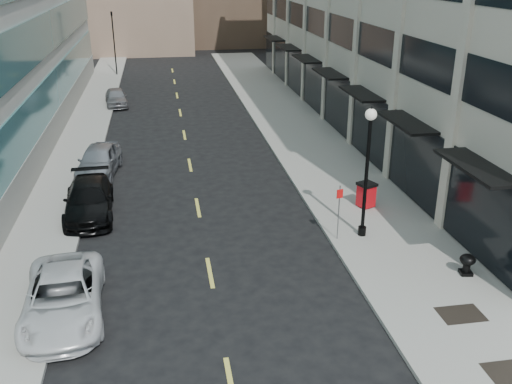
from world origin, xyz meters
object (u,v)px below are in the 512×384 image
object	(u,v)px
car_silver_sedan	(99,161)
lamppost	(367,162)
trash_bin	(366,194)
urn_planter	(467,262)
car_grey_sedan	(116,97)
traffic_signal	(112,16)
car_black_pickup	(89,200)
sign_post	(339,205)
car_white_van	(63,297)

from	to	relation	value
car_silver_sedan	lamppost	bearing A→B (deg)	-33.17
trash_bin	urn_planter	size ratio (longest dim) A/B	1.49
car_grey_sedan	urn_planter	world-z (taller)	car_grey_sedan
lamppost	urn_planter	distance (m)	5.22
lamppost	car_silver_sedan	bearing A→B (deg)	139.73
lamppost	trash_bin	bearing A→B (deg)	67.56
traffic_signal	car_black_pickup	bearing A→B (deg)	-88.82
trash_bin	traffic_signal	bearing A→B (deg)	87.75
sign_post	car_grey_sedan	bearing A→B (deg)	99.02
lamppost	sign_post	xyz separation A→B (m)	(-1.10, -0.18, -1.68)
car_silver_sedan	car_grey_sedan	size ratio (longest dim) A/B	1.17
traffic_signal	car_black_pickup	size ratio (longest dim) A/B	1.38
lamppost	urn_planter	bearing A→B (deg)	-54.34
trash_bin	sign_post	bearing A→B (deg)	-149.86
car_silver_sedan	trash_bin	world-z (taller)	car_silver_sedan
trash_bin	lamppost	world-z (taller)	lamppost
car_white_van	car_black_pickup	distance (m)	8.00
car_grey_sedan	urn_planter	distance (m)	32.02
trash_bin	sign_post	world-z (taller)	sign_post
urn_planter	car_white_van	bearing A→B (deg)	-179.54
car_white_van	car_silver_sedan	xyz separation A→B (m)	(0.00, 13.23, 0.08)
traffic_signal	lamppost	bearing A→B (deg)	-72.72
car_black_pickup	car_white_van	bearing A→B (deg)	-92.95
traffic_signal	car_silver_sedan	bearing A→B (deg)	-88.61
sign_post	urn_planter	distance (m)	5.17
car_white_van	car_grey_sedan	bearing A→B (deg)	86.27
sign_post	car_silver_sedan	bearing A→B (deg)	123.62
traffic_signal	urn_planter	distance (m)	44.62
car_black_pickup	sign_post	world-z (taller)	sign_post
car_white_van	car_grey_sedan	distance (m)	29.00
urn_planter	car_grey_sedan	bearing A→B (deg)	115.55
lamppost	urn_planter	world-z (taller)	lamppost
car_white_van	urn_planter	world-z (taller)	car_white_van
traffic_signal	lamppost	size ratio (longest dim) A/B	1.29
car_black_pickup	trash_bin	size ratio (longest dim) A/B	4.36
car_black_pickup	sign_post	xyz separation A→B (m)	(10.10, -4.43, 0.91)
car_silver_sedan	car_white_van	bearing A→B (deg)	-82.91
lamppost	traffic_signal	bearing A→B (deg)	107.28
car_grey_sedan	lamppost	size ratio (longest dim) A/B	0.75
traffic_signal	car_white_van	size ratio (longest dim) A/B	1.34
lamppost	car_black_pickup	bearing A→B (deg)	159.21
car_grey_sedan	urn_planter	size ratio (longest dim) A/B	5.15
car_white_van	car_black_pickup	xyz separation A→B (m)	(0.00, 8.00, 0.01)
urn_planter	traffic_signal	bearing A→B (deg)	109.11
car_silver_sedan	sign_post	size ratio (longest dim) A/B	2.04
car_white_van	car_grey_sedan	size ratio (longest dim) A/B	1.30
car_black_pickup	urn_planter	xyz separation A→B (m)	(13.81, -7.89, -0.11)
car_black_pickup	lamppost	size ratio (longest dim) A/B	0.94
trash_bin	sign_post	size ratio (longest dim) A/B	0.51
car_black_pickup	lamppost	world-z (taller)	lamppost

